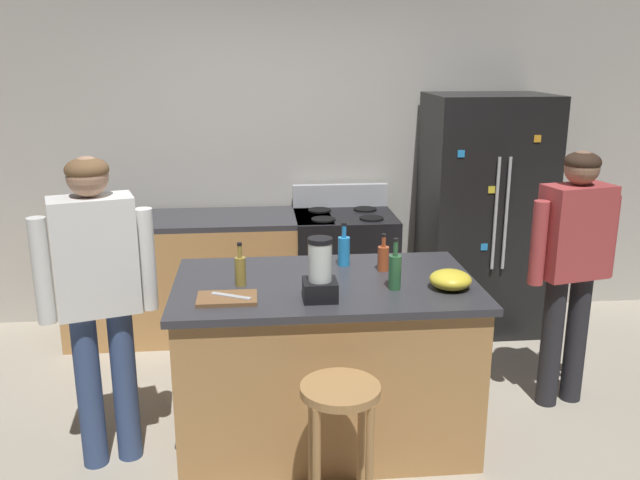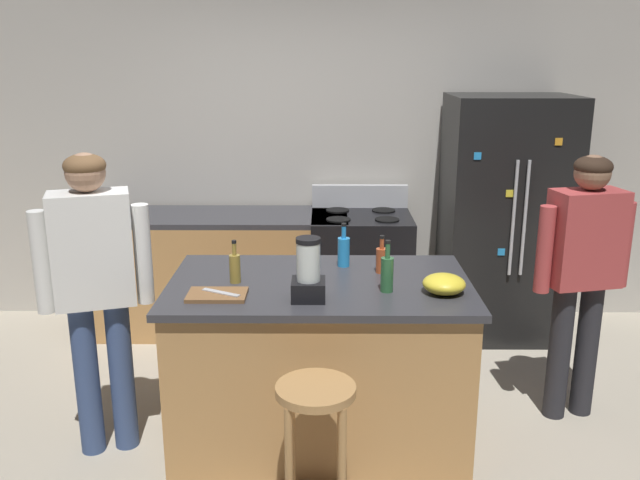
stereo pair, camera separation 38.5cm
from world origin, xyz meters
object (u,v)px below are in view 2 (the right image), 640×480
(bar_stool, at_px, (316,419))
(stove_range, at_px, (361,272))
(kitchen_island, at_px, (320,360))
(person_by_island_left, at_px, (95,278))
(cutting_board, at_px, (217,295))
(bottle_vinegar, at_px, (235,267))
(refrigerator, at_px, (505,219))
(bottle_cooking_sauce, at_px, (382,259))
(bottle_soda, at_px, (344,251))
(mixing_bowl, at_px, (444,284))
(chef_knife, at_px, (221,293))
(bottle_olive_oil, at_px, (387,273))
(person_by_sink_right, at_px, (583,264))
(blender_appliance, at_px, (308,274))

(bar_stool, bearing_deg, stove_range, 82.02)
(kitchen_island, distance_m, person_by_island_left, 1.29)
(cutting_board, bearing_deg, kitchen_island, 24.59)
(bottle_vinegar, bearing_deg, stove_range, 63.57)
(refrigerator, distance_m, bottle_cooking_sauce, 1.70)
(bottle_soda, bearing_deg, mixing_bowl, -41.91)
(chef_knife, bearing_deg, cutting_board, -152.00)
(kitchen_island, height_order, bottle_vinegar, bottle_vinegar)
(kitchen_island, relative_size, bottle_soda, 6.40)
(refrigerator, relative_size, chef_knife, 8.34)
(bottle_vinegar, relative_size, bottle_olive_oil, 0.86)
(person_by_sink_right, height_order, chef_knife, person_by_sink_right)
(bottle_cooking_sauce, xyz_separation_m, bottle_soda, (-0.21, 0.12, 0.02))
(stove_range, relative_size, person_by_sink_right, 0.70)
(bottle_soda, relative_size, mixing_bowl, 1.16)
(blender_appliance, xyz_separation_m, bottle_vinegar, (-0.40, 0.25, -0.05))
(bottle_soda, bearing_deg, kitchen_island, -116.33)
(person_by_sink_right, bearing_deg, bar_stool, -146.38)
(bar_stool, xyz_separation_m, chef_knife, (-0.49, 0.53, 0.41))
(stove_range, relative_size, blender_appliance, 3.48)
(bar_stool, relative_size, mixing_bowl, 3.23)
(person_by_island_left, distance_m, blender_appliance, 1.12)
(refrigerator, relative_size, bottle_olive_oil, 6.65)
(kitchen_island, height_order, bottle_olive_oil, bottle_olive_oil)
(person_by_island_left, relative_size, mixing_bowl, 7.48)
(kitchen_island, xyz_separation_m, bottle_soda, (0.14, 0.28, 0.56))
(person_by_sink_right, bearing_deg, blender_appliance, -161.95)
(refrigerator, relative_size, bar_stool, 2.57)
(mixing_bowl, bearing_deg, chef_knife, -176.90)
(kitchen_island, bearing_deg, refrigerator, 47.16)
(cutting_board, bearing_deg, bar_stool, -46.36)
(person_by_island_left, distance_m, chef_knife, 0.68)
(stove_range, distance_m, chef_knife, 2.00)
(stove_range, height_order, bar_stool, stove_range)
(kitchen_island, bearing_deg, bottle_cooking_sauce, 24.50)
(person_by_sink_right, height_order, cutting_board, person_by_sink_right)
(bottle_cooking_sauce, bearing_deg, mixing_bowl, -48.54)
(bar_stool, distance_m, bottle_soda, 1.16)
(blender_appliance, relative_size, bottle_cooking_sauce, 1.48)
(bottle_cooking_sauce, xyz_separation_m, mixing_bowl, (0.30, -0.33, -0.03))
(blender_appliance, bearing_deg, bottle_cooking_sauce, 46.67)
(bar_stool, distance_m, blender_appliance, 0.72)
(bottle_cooking_sauce, relative_size, chef_knife, 0.98)
(bottle_vinegar, relative_size, cutting_board, 0.79)
(refrigerator, xyz_separation_m, person_by_island_left, (-2.56, -1.64, 0.09))
(chef_knife, bearing_deg, mixing_bowl, 31.10)
(refrigerator, xyz_separation_m, bottle_vinegar, (-1.85, -1.51, 0.10))
(person_by_island_left, bearing_deg, refrigerator, 32.65)
(cutting_board, bearing_deg, bottle_soda, 38.08)
(bottle_olive_oil, xyz_separation_m, chef_knife, (-0.85, -0.09, -0.08))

